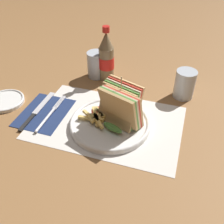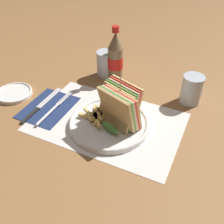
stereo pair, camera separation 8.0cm
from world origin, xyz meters
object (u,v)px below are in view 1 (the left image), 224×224
Objects in this scene: plate_main at (110,123)px; fork at (48,116)px; glass_far at (96,66)px; glass_near at (185,84)px; coke_bottle_near at (106,58)px; club_sandwich at (120,106)px; side_saucer at (5,101)px; knife at (37,111)px.

plate_main is 1.28× the size of fork.
fork is at bearing -100.87° from glass_far.
glass_near is at bearing -6.19° from glass_far.
coke_bottle_near is (0.10, 0.29, 0.08)m from fork.
glass_far is at bearing 123.82° from club_sandwich.
club_sandwich is 1.59× the size of glass_far.
coke_bottle_near is at bearing 110.86° from plate_main.
fork is at bearing -147.18° from glass_near.
glass_near is 0.78× the size of side_saucer.
glass_far is (-0.04, 0.01, -0.05)m from coke_bottle_near.
plate_main reaches higher than fork.
side_saucer is (-0.58, -0.23, -0.04)m from glass_near.
glass_near is (0.20, 0.23, 0.04)m from plate_main.
coke_bottle_near is 2.08× the size of glass_far.
knife is 2.10× the size of glass_far.
club_sandwich reaches higher than glass_near.
coke_bottle_near is at bearing 117.19° from club_sandwich.
glass_far is at bearing 78.99° from fork.
club_sandwich is 1.59× the size of glass_near.
coke_bottle_near is at bearing 60.46° from knife.
plate_main is 2.46× the size of glass_near.
glass_far is (-0.34, 0.04, -0.01)m from glass_near.
plate_main is 0.07m from club_sandwich.
knife is at bearing -111.17° from glass_far.
fork is 0.31m from coke_bottle_near.
club_sandwich is at bearing -127.22° from glass_near.
plate_main is 1.18× the size of coke_bottle_near.
plate_main is 0.38m from side_saucer.
club_sandwich reaches higher than plate_main.
fork is 0.30m from glass_far.
plate_main is 0.31m from glass_far.
side_saucer is at bearing 179.28° from plate_main.
fork is 0.47m from glass_near.
knife is at bearing -176.15° from club_sandwich.
glass_near is 1.00× the size of glass_far.
glass_far is 0.78× the size of side_saucer.
side_saucer is (-0.18, 0.03, -0.00)m from fork.
glass_far is at bearing 173.81° from glass_near.
glass_far is (-0.14, 0.27, 0.03)m from plate_main.
club_sandwich is 0.83× the size of fork.
side_saucer is (-0.13, 0.01, 0.00)m from knife.
side_saucer is (-0.28, -0.26, -0.08)m from coke_bottle_near.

